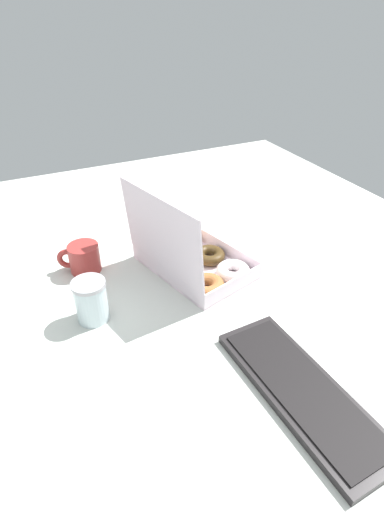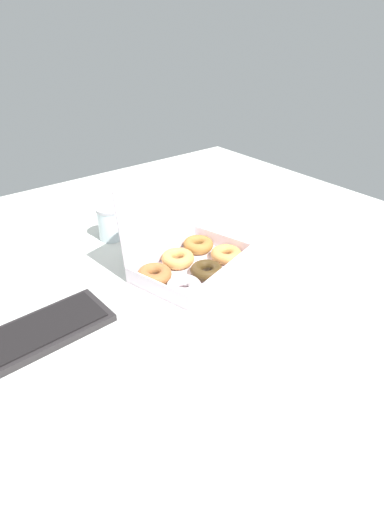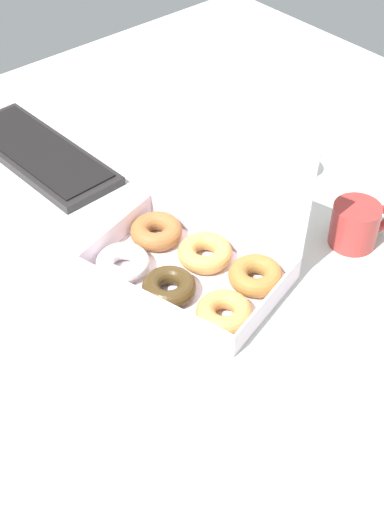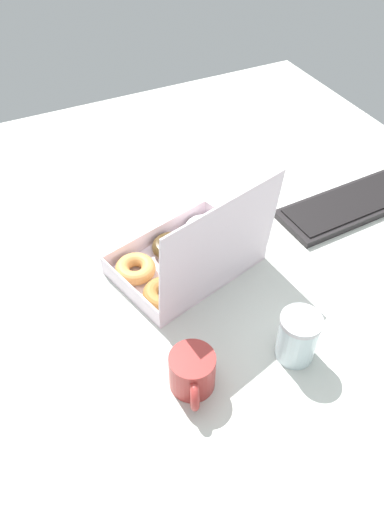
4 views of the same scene
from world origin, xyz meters
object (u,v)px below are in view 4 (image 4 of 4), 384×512
(donut_box, at_px, (189,258))
(coffee_mug, at_px, (192,372))
(glass_jar, at_px, (298,337))
(keyboard, at_px, (351,205))

(donut_box, bearing_deg, coffee_mug, 65.22)
(donut_box, bearing_deg, glass_jar, 105.41)
(keyboard, xyz_separation_m, glass_jar, (0.40, 0.32, 0.05))
(keyboard, relative_size, glass_jar, 3.70)
(donut_box, bearing_deg, keyboard, -178.22)
(donut_box, relative_size, coffee_mug, 3.13)
(donut_box, distance_m, coffee_mug, 0.31)
(coffee_mug, relative_size, glass_jar, 1.08)
(donut_box, height_order, coffee_mug, donut_box)
(donut_box, distance_m, glass_jar, 0.32)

